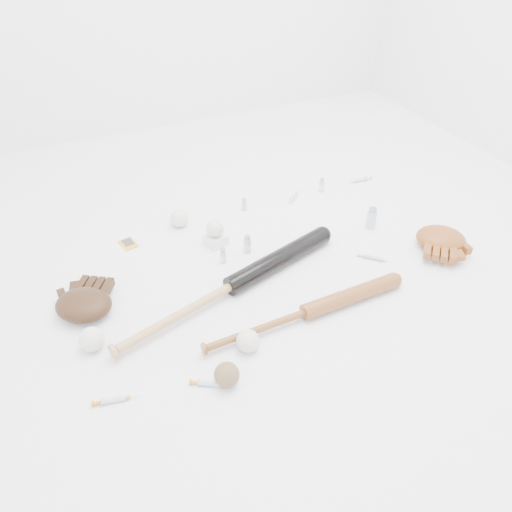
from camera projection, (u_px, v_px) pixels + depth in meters
name	position (u px, v px, depth m)	size (l,w,h in m)	color
bat_dark	(232.00, 286.00, 1.78)	(1.00, 0.07, 0.07)	black
bat_wood	(306.00, 312.00, 1.68)	(0.79, 0.06, 0.06)	brown
glove_dark	(84.00, 305.00, 1.69)	(0.23, 0.23, 0.08)	#321C0D
glove_tan	(441.00, 239.00, 1.99)	(0.23, 0.23, 0.08)	brown
trading_card	(128.00, 244.00, 2.03)	(0.06, 0.08, 0.00)	gold
pedestal	(216.00, 240.00, 2.02)	(0.08, 0.08, 0.04)	white
baseball_on_pedestal	(215.00, 228.00, 1.99)	(0.07, 0.07, 0.07)	silver
baseball_left	(92.00, 339.00, 1.57)	(0.08, 0.08, 0.08)	silver
baseball_upper	(179.00, 218.00, 2.11)	(0.08, 0.08, 0.08)	silver
baseball_mid	(248.00, 341.00, 1.57)	(0.07, 0.07, 0.07)	silver
baseball_aged	(227.00, 375.00, 1.46)	(0.08, 0.08, 0.08)	brown
syringe_0	(210.00, 384.00, 1.47)	(0.14, 0.02, 0.02)	#ADBCC6
syringe_1	(357.00, 291.00, 1.80)	(0.14, 0.02, 0.02)	#ADBCC6
syringe_2	(294.00, 196.00, 2.31)	(0.14, 0.02, 0.02)	#ADBCC6
syringe_3	(374.00, 257.00, 1.95)	(0.16, 0.03, 0.02)	#ADBCC6
syringe_4	(360.00, 180.00, 2.43)	(0.15, 0.03, 0.02)	#ADBCC6
syringe_5	(114.00, 400.00, 1.43)	(0.15, 0.03, 0.02)	#ADBCC6
vial_0	(322.00, 185.00, 2.35)	(0.03, 0.03, 0.07)	silver
vial_1	(244.00, 204.00, 2.22)	(0.02, 0.02, 0.06)	silver
vial_2	(247.00, 244.00, 1.97)	(0.03, 0.03, 0.08)	silver
vial_3	(371.00, 218.00, 2.10)	(0.04, 0.04, 0.10)	silver
vial_4	(223.00, 256.00, 1.92)	(0.03, 0.03, 0.06)	silver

